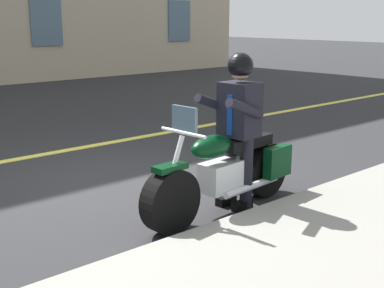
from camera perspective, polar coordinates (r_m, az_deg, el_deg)
name	(u,v)px	position (r m, az deg, el deg)	size (l,w,h in m)	color
ground_plane	(106,187)	(6.62, -9.64, -4.74)	(80.00, 80.00, 0.00)	#28282B
lane_center_stripe	(39,155)	(8.34, -16.75, -1.22)	(60.00, 0.16, 0.01)	#E5DB4C
motorcycle_main	(227,172)	(5.62, 3.89, -3.12)	(2.22, 0.71, 1.26)	black
rider_main	(238,117)	(5.62, 5.22, 3.00)	(0.65, 0.59, 1.74)	black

